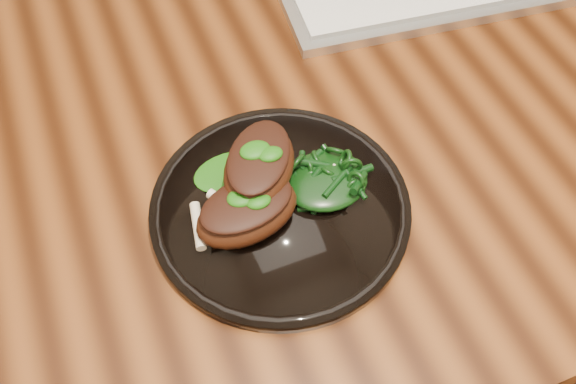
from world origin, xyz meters
The scene contains 6 objects.
desk centered at (0.00, 0.00, 0.67)m, with size 1.60×0.80×0.75m.
plate centered at (-0.12, -0.11, 0.76)m, with size 0.30×0.30×0.02m.
lamb_chop_front centered at (-0.16, -0.12, 0.79)m, with size 0.13×0.09×0.05m.
lamb_chop_back centered at (-0.13, -0.08, 0.81)m, with size 0.13×0.14×0.05m.
herb_smear centered at (-0.15, -0.05, 0.77)m, with size 0.09×0.06×0.01m, color #0E4907.
greens_heap centered at (-0.06, -0.11, 0.78)m, with size 0.10×0.09×0.04m.
Camera 1 is at (-0.26, -0.50, 1.37)m, focal length 40.00 mm.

